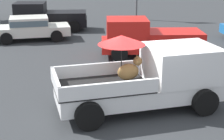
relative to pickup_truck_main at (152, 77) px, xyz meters
name	(u,v)px	position (x,y,z in m)	size (l,w,h in m)	color
ground_plane	(138,108)	(-0.45, -0.10, -0.99)	(80.00, 80.00, 0.00)	#2D3033
pickup_truck_main	(152,77)	(0.00, 0.00, 0.00)	(5.28, 2.90, 2.25)	black
pickup_truck_red	(46,17)	(-4.14, 12.71, -0.11)	(4.87, 2.33, 1.80)	black
pickup_truck_far	(148,38)	(1.10, 5.85, -0.11)	(4.92, 2.46, 1.80)	black
parked_sedan_near	(30,27)	(-4.85, 9.93, -0.24)	(4.48, 2.38, 1.33)	black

